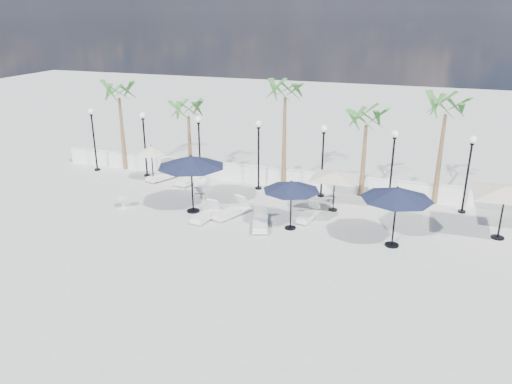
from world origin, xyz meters
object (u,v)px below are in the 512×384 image
(lounger_2, at_px, (200,184))
(lounger_4, at_px, (231,211))
(lounger_3, at_px, (206,214))
(lounger_6, at_px, (308,215))
(lounger_1, at_px, (191,178))
(lounger_5, at_px, (260,222))
(parasol_cream_small, at_px, (151,150))
(parasol_navy_right, at_px, (397,194))
(parasol_navy_left, at_px, (191,162))
(parasol_cream_sq_b, at_px, (507,186))
(lounger_0, at_px, (164,175))
(parasol_cream_sq_a, at_px, (335,172))
(parasol_navy_mid, at_px, (291,186))

(lounger_2, height_order, lounger_4, lounger_2)
(lounger_3, bearing_deg, lounger_6, 26.83)
(lounger_1, bearing_deg, lounger_5, -30.17)
(lounger_2, distance_m, lounger_3, 4.39)
(lounger_1, height_order, parasol_cream_small, parasol_cream_small)
(lounger_1, xyz_separation_m, parasol_navy_right, (11.54, -4.59, 2.06))
(lounger_3, height_order, parasol_navy_left, parasol_navy_left)
(lounger_5, xyz_separation_m, parasol_cream_sq_b, (10.12, 2.22, 2.15))
(lounger_4, relative_size, parasol_navy_right, 0.74)
(lounger_5, distance_m, parasol_cream_sq_b, 10.58)
(lounger_3, bearing_deg, parasol_navy_left, 153.97)
(lounger_0, xyz_separation_m, lounger_6, (9.29, -2.97, -0.03))
(lounger_2, distance_m, parasol_navy_left, 4.08)
(parasol_cream_sq_a, bearing_deg, lounger_2, 174.08)
(parasol_navy_left, bearing_deg, lounger_2, 109.47)
(lounger_1, distance_m, lounger_4, 5.52)
(lounger_0, bearing_deg, parasol_navy_right, 5.25)
(lounger_4, xyz_separation_m, parasol_navy_right, (7.55, -0.77, 2.07))
(lounger_4, bearing_deg, lounger_6, 35.05)
(lounger_6, distance_m, parasol_cream_sq_a, 2.48)
(parasol_cream_sq_b, bearing_deg, lounger_3, -170.34)
(lounger_1, xyz_separation_m, lounger_3, (2.99, -4.54, -0.03))
(lounger_4, bearing_deg, lounger_1, 157.95)
(parasol_navy_mid, bearing_deg, parasol_cream_sq_a, 63.08)
(lounger_1, relative_size, lounger_4, 1.01)
(lounger_6, relative_size, parasol_navy_left, 0.58)
(lounger_2, xyz_separation_m, lounger_4, (3.12, -3.13, -0.00))
(parasol_navy_left, height_order, parasol_cream_sq_b, parasol_navy_left)
(lounger_3, height_order, parasol_navy_right, parasol_navy_right)
(parasol_navy_left, bearing_deg, parasol_cream_small, 141.07)
(lounger_1, height_order, parasol_cream_sq_b, parasol_cream_sq_b)
(lounger_6, xyz_separation_m, parasol_cream_sq_a, (0.91, 1.50, 1.75))
(lounger_5, xyz_separation_m, parasol_navy_mid, (1.33, 0.30, 1.77))
(lounger_6, distance_m, parasol_navy_left, 6.08)
(lounger_5, distance_m, parasol_cream_small, 8.96)
(parasol_navy_left, bearing_deg, parasol_navy_right, -4.30)
(parasol_navy_left, distance_m, parasol_cream_sq_a, 6.92)
(lounger_2, bearing_deg, parasol_navy_right, -42.97)
(parasol_cream_sq_b, bearing_deg, lounger_2, 173.65)
(parasol_navy_mid, bearing_deg, parasol_cream_sq_b, 12.33)
(lounger_5, relative_size, parasol_cream_sq_a, 0.49)
(lounger_0, height_order, lounger_3, lounger_0)
(lounger_3, relative_size, parasol_navy_mid, 0.77)
(lounger_6, bearing_deg, lounger_3, -152.63)
(lounger_5, bearing_deg, lounger_6, 24.08)
(lounger_3, distance_m, parasol_navy_mid, 4.44)
(lounger_0, relative_size, lounger_6, 1.14)
(lounger_1, relative_size, parasol_navy_right, 0.75)
(lounger_0, relative_size, parasol_cream_small, 0.99)
(parasol_cream_sq_a, bearing_deg, parasol_navy_mid, -116.92)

